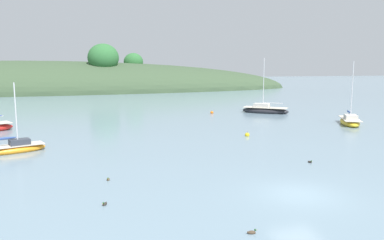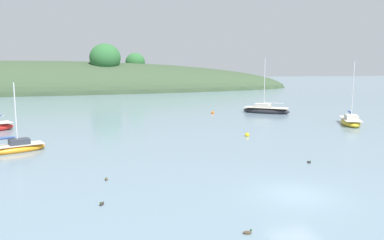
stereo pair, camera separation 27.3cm
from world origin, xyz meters
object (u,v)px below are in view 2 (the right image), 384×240
object	(u,v)px
sailboat_blue_center	(351,121)
mooring_buoy_outer	(213,113)
mooring_buoy_inner	(247,135)
duck_lead	(102,204)
duck_trailing	(309,162)
sailboat_orange_cutter	(15,148)
duck_lone_left	(106,179)
sailboat_yellow_far	(266,110)
duck_straggler	(248,233)

from	to	relation	value
sailboat_blue_center	mooring_buoy_outer	size ratio (longest dim) A/B	13.72
mooring_buoy_inner	duck_lead	xyz separation A→B (m)	(-14.28, -14.86, -0.07)
sailboat_blue_center	duck_trailing	bearing A→B (deg)	-135.90
sailboat_orange_cutter	sailboat_blue_center	world-z (taller)	sailboat_blue_center
duck_lone_left	duck_trailing	xyz separation A→B (m)	(13.78, 0.24, 0.00)
mooring_buoy_inner	duck_lone_left	size ratio (longest dim) A/B	1.27
sailboat_orange_cutter	sailboat_yellow_far	world-z (taller)	sailboat_yellow_far
duck_lone_left	sailboat_blue_center	bearing A→B (deg)	26.77
duck_straggler	duck_trailing	bearing A→B (deg)	46.49
duck_lone_left	duck_trailing	distance (m)	13.78
sailboat_yellow_far	duck_trailing	distance (m)	28.42
sailboat_yellow_far	duck_straggler	world-z (taller)	sailboat_yellow_far
duck_lead	duck_lone_left	bearing A→B (deg)	83.62
mooring_buoy_inner	duck_trailing	xyz separation A→B (m)	(-0.04, -10.53, -0.07)
duck_straggler	duck_lead	distance (m)	7.35
sailboat_orange_cutter	sailboat_blue_center	bearing A→B (deg)	7.65
mooring_buoy_outer	duck_trailing	size ratio (longest dim) A/B	1.27
mooring_buoy_inner	duck_straggler	size ratio (longest dim) A/B	1.27
duck_trailing	sailboat_yellow_far	bearing A→B (deg)	69.23
mooring_buoy_outer	duck_straggler	size ratio (longest dim) A/B	1.27
duck_lone_left	duck_trailing	world-z (taller)	same
mooring_buoy_outer	duck_lead	bearing A→B (deg)	-117.43
mooring_buoy_inner	duck_lone_left	distance (m)	17.52
sailboat_orange_cutter	duck_straggler	distance (m)	21.82
duck_trailing	duck_lone_left	bearing A→B (deg)	-179.00
sailboat_yellow_far	sailboat_blue_center	xyz separation A→B (m)	(4.37, -12.57, -0.04)
sailboat_blue_center	duck_lead	size ratio (longest dim) A/B	18.17
sailboat_yellow_far	sailboat_blue_center	world-z (taller)	sailboat_yellow_far
duck_lone_left	duck_straggler	bearing A→B (deg)	-60.83
duck_straggler	duck_lead	world-z (taller)	same
sailboat_yellow_far	mooring_buoy_inner	size ratio (longest dim) A/B	14.83
sailboat_yellow_far	sailboat_blue_center	size ratio (longest dim) A/B	1.08
sailboat_orange_cutter	duck_lead	xyz separation A→B (m)	(5.97, -13.67, -0.26)
mooring_buoy_outer	mooring_buoy_inner	xyz separation A→B (m)	(-2.55, -17.55, 0.00)
mooring_buoy_inner	duck_lone_left	world-z (taller)	mooring_buoy_inner
sailboat_yellow_far	duck_straggler	xyz separation A→B (m)	(-18.84, -35.80, -0.35)
sailboat_orange_cutter	duck_lone_left	size ratio (longest dim) A/B	13.11
sailboat_yellow_far	duck_lead	world-z (taller)	sailboat_yellow_far
duck_straggler	duck_lead	xyz separation A→B (m)	(-5.48, 4.90, 0.00)
mooring_buoy_inner	duck_lead	bearing A→B (deg)	-133.84
duck_straggler	duck_lone_left	bearing A→B (deg)	119.17
mooring_buoy_inner	duck_trailing	world-z (taller)	mooring_buoy_inner
sailboat_orange_cutter	duck_lead	bearing A→B (deg)	-66.41
duck_trailing	duck_lead	distance (m)	14.88
sailboat_blue_center	mooring_buoy_inner	bearing A→B (deg)	-166.48
duck_trailing	mooring_buoy_outer	bearing A→B (deg)	84.73
sailboat_blue_center	sailboat_yellow_far	bearing A→B (deg)	109.16
sailboat_yellow_far	duck_straggler	distance (m)	40.46
duck_trailing	duck_straggler	size ratio (longest dim) A/B	1.00
mooring_buoy_inner	sailboat_yellow_far	bearing A→B (deg)	57.96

